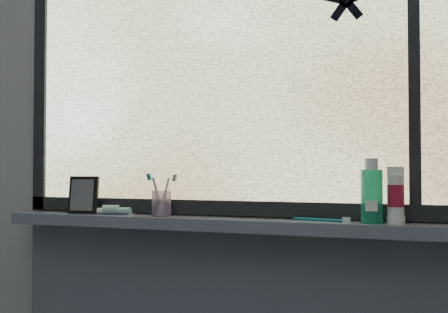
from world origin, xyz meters
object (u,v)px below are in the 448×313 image
at_px(mouthwash_bottle, 372,191).
at_px(cream_tube, 396,193).
at_px(vanity_mirror, 84,195).
at_px(toothbrush_cup, 161,203).

xyz_separation_m(mouthwash_bottle, cream_tube, (0.07, 0.02, -0.01)).
bearing_deg(vanity_mirror, mouthwash_bottle, -10.43).
bearing_deg(mouthwash_bottle, vanity_mirror, 179.78).
distance_m(mouthwash_bottle, cream_tube, 0.07).
xyz_separation_m(toothbrush_cup, cream_tube, (0.77, 0.01, 0.05)).
xyz_separation_m(vanity_mirror, toothbrush_cup, (0.31, -0.00, -0.02)).
distance_m(vanity_mirror, mouthwash_bottle, 1.02).
relative_size(toothbrush_cup, mouthwash_bottle, 0.54).
relative_size(mouthwash_bottle, cream_tube, 1.33).
distance_m(vanity_mirror, toothbrush_cup, 0.32).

